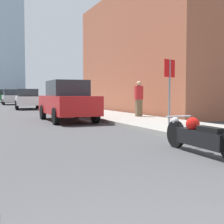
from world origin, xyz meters
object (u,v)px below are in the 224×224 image
(parked_car_red, at_px, (67,101))
(stop_sign, at_px, (170,80))
(parked_car_white, at_px, (28,99))
(parked_car_silver, at_px, (11,97))
(pedestrian, at_px, (139,98))
(motorcycle, at_px, (200,136))
(parked_car_green, at_px, (4,96))

(parked_car_red, distance_m, stop_sign, 5.02)
(parked_car_white, xyz_separation_m, stop_sign, (2.42, -16.02, 0.86))
(parked_car_silver, bearing_deg, pedestrian, -80.24)
(motorcycle, distance_m, parked_car_white, 20.10)
(parked_car_red, height_order, parked_car_green, parked_car_green)
(parked_car_white, bearing_deg, stop_sign, -76.34)
(parked_car_red, bearing_deg, pedestrian, -7.97)
(motorcycle, distance_m, parked_car_green, 40.99)
(parked_car_green, distance_m, stop_sign, 37.01)
(parked_car_white, bearing_deg, parked_car_green, 95.71)
(parked_car_red, relative_size, parked_car_green, 1.16)
(parked_car_white, relative_size, parked_car_silver, 1.09)
(motorcycle, height_order, stop_sign, stop_sign)
(motorcycle, distance_m, pedestrian, 8.42)
(parked_car_red, distance_m, parked_car_silver, 22.52)
(parked_car_white, relative_size, parked_car_green, 1.14)
(parked_car_white, xyz_separation_m, pedestrian, (3.30, -12.20, 0.18))
(parked_car_silver, xyz_separation_m, stop_sign, (2.63, -26.85, 0.84))
(motorcycle, relative_size, parked_car_silver, 0.60)
(parked_car_red, bearing_deg, motorcycle, -86.31)
(parked_car_silver, xyz_separation_m, parked_car_green, (-0.02, 10.06, 0.05))
(parked_car_red, xyz_separation_m, parked_car_silver, (-0.21, 22.52, -0.06))
(motorcycle, xyz_separation_m, parked_car_silver, (-0.63, 30.92, 0.46))
(parked_car_white, bearing_deg, parked_car_silver, 96.18)
(parked_car_silver, bearing_deg, parked_car_green, 91.24)
(parked_car_silver, relative_size, parked_car_green, 1.04)
(parked_car_green, xyz_separation_m, stop_sign, (2.66, -36.91, 0.79))
(parked_car_green, distance_m, pedestrian, 33.28)
(stop_sign, height_order, pedestrian, stop_sign)
(parked_car_red, distance_m, parked_car_white, 11.69)
(motorcycle, xyz_separation_m, stop_sign, (2.00, 4.07, 1.30))
(motorcycle, height_order, parked_car_red, parked_car_red)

